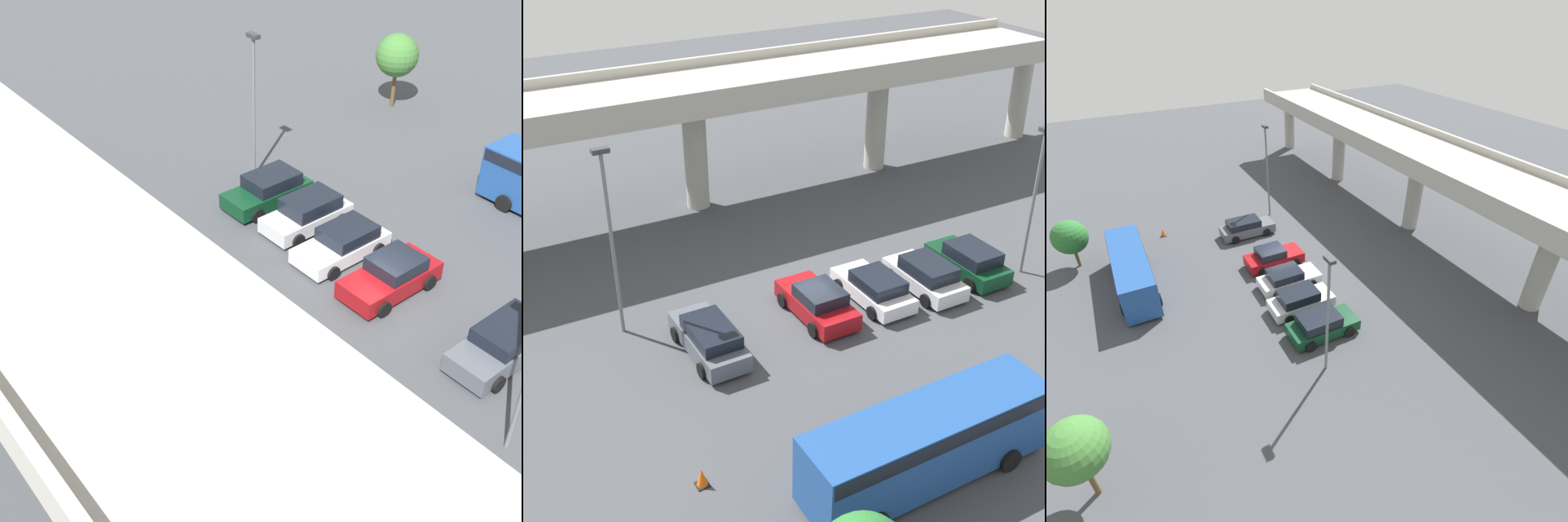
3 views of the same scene
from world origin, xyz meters
TOP-DOWN VIEW (x-y plane):
  - ground_plane at (0.00, 0.00)m, footprint 109.37×109.37m
  - highway_overpass at (-0.00, 12.90)m, footprint 52.39×6.93m
  - parked_car_0 at (-5.42, -0.94)m, footprint 2.10×4.64m
  - parked_car_1 at (0.01, -0.73)m, footprint 2.22×4.45m
  - parked_car_2 at (3.03, -0.88)m, footprint 2.19×4.46m
  - parked_car_3 at (5.77, -1.26)m, footprint 2.16×4.34m
  - parked_car_4 at (8.55, -1.16)m, footprint 2.20×4.41m
  - shuttle_bus at (-1.96, -10.83)m, footprint 8.89×2.62m
  - lamp_post_near_aisle at (-8.10, 2.41)m, footprint 0.70×0.35m
  - lamp_post_mid_lot at (11.08, -2.29)m, footprint 0.70×0.35m
  - tree_front_left at (-6.96, -14.37)m, footprint 2.60×2.60m
  - tree_front_centre at (12.62, -14.52)m, footprint 2.58×2.58m
  - traffic_cone at (-8.65, -7.56)m, footprint 0.44×0.44m

SIDE VIEW (x-z plane):
  - ground_plane at x=0.00m, z-range 0.00..0.00m
  - traffic_cone at x=-8.65m, z-range -0.02..0.68m
  - parked_car_2 at x=3.03m, z-range -0.03..1.41m
  - parked_car_1 at x=0.01m, z-range -0.05..1.51m
  - parked_car_0 at x=-5.42m, z-range -0.02..1.51m
  - parked_car_3 at x=5.77m, z-range -0.03..1.55m
  - parked_car_4 at x=8.55m, z-range -0.03..1.57m
  - shuttle_bus at x=-1.96m, z-range 0.27..3.09m
  - tree_front_left at x=-6.96m, z-range 0.64..4.55m
  - tree_front_centre at x=12.62m, z-range 0.97..5.53m
  - lamp_post_mid_lot at x=11.08m, z-range 0.68..8.29m
  - lamp_post_near_aisle at x=-8.10m, z-range 0.70..9.22m
  - highway_overpass at x=0.00m, z-range 2.43..10.34m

